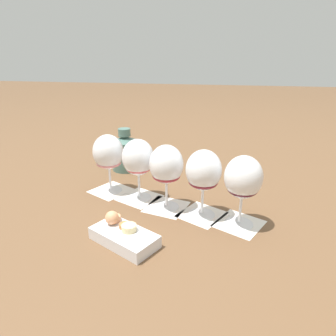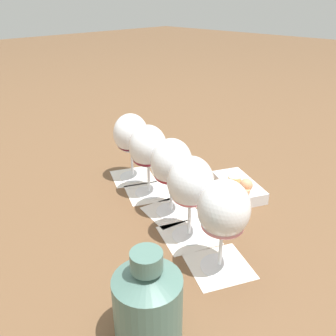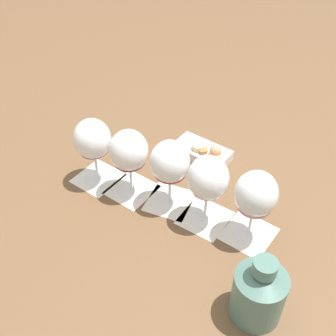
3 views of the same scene
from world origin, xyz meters
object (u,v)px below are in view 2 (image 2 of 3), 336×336
object	(u,v)px
wine_glass_4	(131,136)
wine_glass_3	(148,149)
wine_glass_0	(224,212)
snack_dish	(239,187)
ceramic_vase	(148,302)
wine_glass_1	(190,186)
wine_glass_2	(171,165)

from	to	relation	value
wine_glass_4	wine_glass_3	bearing A→B (deg)	163.96
wine_glass_0	wine_glass_4	xyz separation A→B (m)	(0.41, -0.13, -0.00)
snack_dish	ceramic_vase	bearing A→B (deg)	108.36
wine_glass_4	ceramic_vase	size ratio (longest dim) A/B	1.16
wine_glass_1	wine_glass_2	bearing A→B (deg)	-23.88
snack_dish	wine_glass_3	bearing A→B (deg)	44.34
wine_glass_4	ceramic_vase	bearing A→B (deg)	142.40
wine_glass_2	wine_glass_3	bearing A→B (deg)	-12.90
ceramic_vase	wine_glass_3	bearing A→B (deg)	-42.64
wine_glass_4	ceramic_vase	distance (m)	0.55
wine_glass_0	wine_glass_1	distance (m)	0.11
wine_glass_1	snack_dish	size ratio (longest dim) A/B	1.03
wine_glass_3	ceramic_vase	world-z (taller)	wine_glass_3
wine_glass_2	wine_glass_4	size ratio (longest dim) A/B	1.00
wine_glass_0	wine_glass_2	world-z (taller)	same
wine_glass_3	wine_glass_4	world-z (taller)	same
snack_dish	wine_glass_1	bearing A→B (deg)	97.37
wine_glass_2	wine_glass_4	xyz separation A→B (m)	(0.21, -0.05, -0.00)
wine_glass_2	wine_glass_4	world-z (taller)	same
wine_glass_4	wine_glass_1	bearing A→B (deg)	162.48
wine_glass_1	ceramic_vase	size ratio (longest dim) A/B	1.16
wine_glass_2	wine_glass_3	xyz separation A→B (m)	(0.11, -0.02, -0.00)
wine_glass_1	wine_glass_3	bearing A→B (deg)	-18.26
wine_glass_0	wine_glass_1	bearing A→B (deg)	-16.61
ceramic_vase	wine_glass_0	bearing A→B (deg)	-85.25
wine_glass_1	wine_glass_3	world-z (taller)	same
wine_glass_4	snack_dish	bearing A→B (deg)	-153.19
ceramic_vase	snack_dish	bearing A→B (deg)	-71.64
wine_glass_0	wine_glass_2	bearing A→B (deg)	-20.10
wine_glass_2	snack_dish	world-z (taller)	wine_glass_2
wine_glass_2	ceramic_vase	size ratio (longest dim) A/B	1.16
wine_glass_0	ceramic_vase	xyz separation A→B (m)	(-0.02, 0.20, -0.06)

